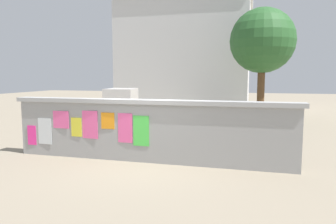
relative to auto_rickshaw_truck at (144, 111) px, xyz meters
The scene contains 9 objects.
ground 3.88m from the auto_rickshaw_truck, 62.18° to the left, with size 60.00×60.00×0.00m, color gray.
poster_wall 4.98m from the auto_rickshaw_truck, 69.43° to the right, with size 8.22×0.42×1.75m.
auto_rickshaw_truck is the anchor object (origin of this frame).
motorcycle 3.64m from the auto_rickshaw_truck, 28.27° to the right, with size 1.87×0.69×0.87m.
bicycle_near 3.47m from the auto_rickshaw_truck, 13.08° to the left, with size 1.69×0.47×0.95m.
bicycle_far 3.61m from the auto_rickshaw_truck, 97.14° to the right, with size 1.71×0.44×0.95m.
person_walking 5.70m from the auto_rickshaw_truck, 41.41° to the right, with size 0.36×0.36×1.62m.
tree_roadside 7.97m from the auto_rickshaw_truck, 46.26° to the left, with size 3.51×3.51×6.06m.
building_background 12.07m from the auto_rickshaw_truck, 92.35° to the left, with size 9.72×7.29×8.29m.
Camera 1 is at (2.81, -8.20, 2.40)m, focal length 33.65 mm.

